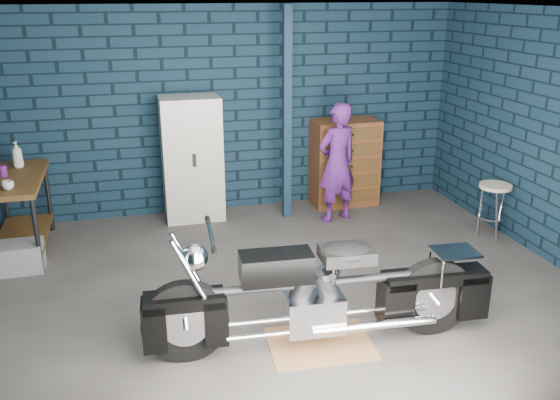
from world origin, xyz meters
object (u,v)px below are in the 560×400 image
(motorcycle, at_px, (322,286))
(locker, at_px, (192,159))
(person, at_px, (337,163))
(shop_stool, at_px, (492,211))
(storage_bin, at_px, (19,257))
(tool_chest, at_px, (345,163))
(workbench, at_px, (20,215))

(motorcycle, xyz_separation_m, locker, (-0.66, 3.28, 0.25))
(person, relative_size, shop_stool, 2.25)
(storage_bin, xyz_separation_m, tool_chest, (4.12, 1.11, 0.44))
(tool_chest, bearing_deg, person, -120.28)
(workbench, xyz_separation_m, motorcycle, (2.70, -2.67, 0.10))
(storage_bin, bearing_deg, person, 8.27)
(workbench, bearing_deg, shop_stool, -10.62)
(workbench, height_order, person, person)
(storage_bin, height_order, shop_stool, shop_stool)
(locker, bearing_deg, person, -17.24)
(tool_chest, distance_m, shop_stool, 2.09)
(tool_chest, bearing_deg, workbench, -171.68)
(storage_bin, relative_size, locker, 0.31)
(tool_chest, bearing_deg, locker, 180.00)
(motorcycle, distance_m, shop_stool, 3.20)
(person, distance_m, tool_chest, 0.66)
(storage_bin, distance_m, locker, 2.39)
(workbench, height_order, tool_chest, tool_chest)
(workbench, relative_size, shop_stool, 2.04)
(workbench, xyz_separation_m, tool_chest, (4.14, 0.61, 0.14))
(workbench, relative_size, person, 0.91)
(shop_stool, bearing_deg, person, 146.32)
(storage_bin, xyz_separation_m, shop_stool, (5.41, -0.52, 0.19))
(locker, bearing_deg, tool_chest, 0.00)
(workbench, relative_size, locker, 0.87)
(storage_bin, distance_m, tool_chest, 4.29)
(person, bearing_deg, locker, -34.16)
(motorcycle, distance_m, locker, 3.35)
(locker, relative_size, tool_chest, 1.35)
(workbench, bearing_deg, motorcycle, -44.69)
(storage_bin, bearing_deg, shop_stool, -5.47)
(motorcycle, relative_size, storage_bin, 5.03)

